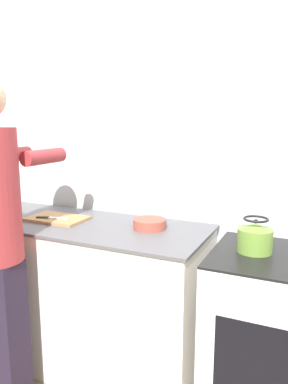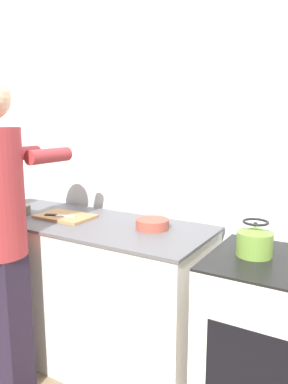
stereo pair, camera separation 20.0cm
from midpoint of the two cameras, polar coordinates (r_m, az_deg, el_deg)
name	(u,v)px [view 2 (the right image)]	position (r m, az deg, el deg)	size (l,w,h in m)	color
wall_back	(158,161)	(2.47, 4.48, 4.66)	(8.00, 0.05, 2.60)	silver
counter	(85,289)	(2.57, -6.75, -14.50)	(1.66, 0.64, 0.94)	silver
oven	(269,346)	(2.15, 21.31, -21.07)	(0.62, 0.61, 0.91)	silver
person	(0,228)	(2.16, -18.67, -5.19)	(0.34, 0.58, 1.79)	#231B2D
cutting_board	(65,216)	(2.48, -9.68, -3.73)	(0.37, 0.24, 0.02)	#A87A4C
knife	(59,215)	(2.47, -10.54, -3.56)	(0.21, 0.09, 0.01)	silver
kettle	(255,241)	(1.96, 19.37, -7.11)	(0.18, 0.18, 0.18)	olive
bowl_prep	(18,210)	(2.63, -16.61, -2.69)	(0.16, 0.16, 0.06)	brown
bowl_mixing	(152,224)	(2.21, 3.89, -4.91)	(0.20, 0.20, 0.06)	#9E4738
canister_jar	(14,196)	(2.93, -17.44, -0.68)	(0.15, 0.15, 0.13)	tan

